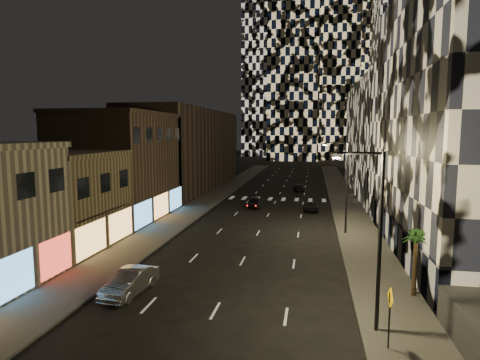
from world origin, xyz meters
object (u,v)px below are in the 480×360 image
at_px(streetlight_near, 375,229).
at_px(car_dark_oncoming, 299,187).
at_px(streetlight_far, 344,181).
at_px(car_silver_parked, 130,282).
at_px(car_dark_midlane, 254,202).
at_px(car_dark_rightlane, 311,207).
at_px(ped_sign, 390,307).
at_px(palm_tree, 416,241).

relative_size(streetlight_near, car_dark_oncoming, 2.15).
bearing_deg(streetlight_far, car_silver_parked, -128.73).
height_order(car_silver_parked, car_dark_oncoming, car_silver_parked).
bearing_deg(streetlight_near, car_dark_midlane, 108.38).
bearing_deg(car_dark_midlane, streetlight_far, -55.24).
bearing_deg(car_dark_rightlane, car_dark_oncoming, 96.84).
bearing_deg(car_dark_oncoming, car_dark_rightlane, 92.16).
height_order(ped_sign, palm_tree, palm_tree).
height_order(car_dark_midlane, palm_tree, palm_tree).
relative_size(car_dark_oncoming, ped_sign, 1.45).
height_order(streetlight_near, car_dark_rightlane, streetlight_near).
distance_m(car_dark_oncoming, palm_tree, 45.39).
relative_size(car_silver_parked, car_dark_midlane, 1.10).
bearing_deg(car_silver_parked, palm_tree, 15.13).
distance_m(car_dark_oncoming, ped_sign, 51.51).
relative_size(car_dark_midlane, ped_sign, 1.47).
bearing_deg(car_dark_oncoming, ped_sign, 91.82).
relative_size(car_silver_parked, palm_tree, 1.14).
height_order(streetlight_near, car_dark_midlane, streetlight_near).
distance_m(streetlight_near, ped_sign, 3.66).
bearing_deg(streetlight_far, palm_tree, -78.18).
bearing_deg(streetlight_near, car_dark_rightlane, 95.78).
relative_size(car_dark_rightlane, ped_sign, 1.37).
height_order(car_dark_rightlane, ped_sign, ped_sign).
height_order(car_silver_parked, car_dark_midlane, car_silver_parked).
height_order(streetlight_far, car_silver_parked, streetlight_far).
bearing_deg(ped_sign, streetlight_near, 105.80).
xyz_separation_m(car_dark_rightlane, palm_tree, (6.33, -26.48, 2.97)).
bearing_deg(streetlight_near, car_dark_oncoming, 96.19).
distance_m(streetlight_near, car_silver_parked, 15.06).
relative_size(car_silver_parked, ped_sign, 1.61).
relative_size(streetlight_far, palm_tree, 2.20).
bearing_deg(streetlight_near, ped_sign, -72.71).
height_order(car_dark_oncoming, car_dark_rightlane, car_dark_oncoming).
relative_size(car_dark_rightlane, palm_tree, 0.97).
height_order(car_dark_midlane, ped_sign, ped_sign).
distance_m(car_dark_rightlane, palm_tree, 27.39).
relative_size(streetlight_far, ped_sign, 3.10).
xyz_separation_m(streetlight_near, palm_tree, (3.15, 4.98, -1.83)).
bearing_deg(streetlight_far, streetlight_near, -90.00).
bearing_deg(car_dark_rightlane, streetlight_near, -84.28).
relative_size(streetlight_near, palm_tree, 2.20).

